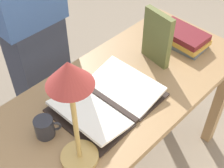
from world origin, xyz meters
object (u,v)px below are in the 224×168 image
Objects in this scene: open_book at (108,100)px; coffee_mug at (45,127)px; pencil at (68,84)px; book_stack_tall at (182,37)px; person_reader at (29,16)px; reading_lamp at (71,92)px; book_standing_upright at (157,38)px.

open_book is 0.30m from coffee_mug.
open_book is 2.56× the size of pencil.
coffee_mug is (0.29, -0.06, 0.03)m from open_book.
pencil is (0.62, -0.19, -0.04)m from book_stack_tall.
coffee_mug is 0.53× the size of pencil.
person_reader is at bearing -96.43° from open_book.
book_stack_tall is 0.87m from coffee_mug.
pencil is (-0.25, -0.16, -0.04)m from coffee_mug.
person_reader is at bearing -113.64° from reading_lamp.
reading_lamp is 2.64× the size of pencil.
book_stack_tall is 0.80m from person_reader.
open_book is 0.58m from book_stack_tall.
reading_lamp is 0.84m from person_reader.
reading_lamp is at bearing 9.51° from book_stack_tall.
pencil is at bearing -147.64° from coffee_mug.
reading_lamp is 5.00× the size of coffee_mug.
pencil is (-0.23, -0.33, -0.35)m from reading_lamp.
person_reader is at bearing -52.86° from book_standing_upright.
person_reader reaches higher than coffee_mug.
reading_lamp is at bearing 96.69° from coffee_mug.
book_standing_upright is 1.53× the size of pencil.
coffee_mug is 0.30m from pencil.
coffee_mug is at bearing -2.34° from book_stack_tall.
book_standing_upright is (-0.37, -0.04, 0.12)m from open_book.
person_reader is (-0.05, -0.62, 0.13)m from open_book.
person_reader is (-0.35, -0.56, 0.10)m from coffee_mug.
book_stack_tall is 0.15× the size of person_reader.
person_reader reaches higher than open_book.
pencil is at bearing -79.99° from open_book.
reading_lamp is at bearing 22.39° from open_book.
book_standing_upright is 0.67m from coffee_mug.
book_standing_upright is at bearing 178.15° from coffee_mug.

